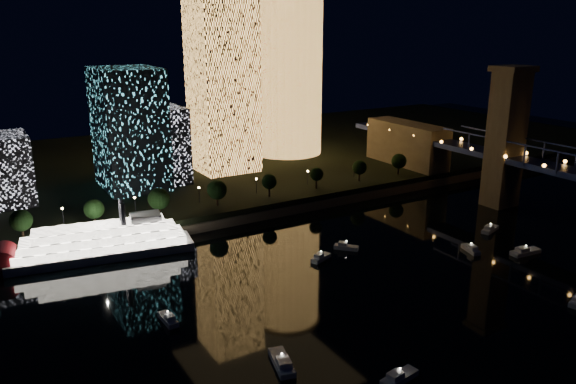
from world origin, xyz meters
name	(u,v)px	position (x,y,z in m)	size (l,w,h in m)	color
ground	(487,304)	(0.00, 0.00, 0.00)	(520.00, 520.00, 0.00)	black
far_bank	(214,160)	(0.00, 160.00, 2.50)	(420.00, 160.00, 5.00)	black
seawall	(302,206)	(0.00, 82.00, 1.50)	(420.00, 6.00, 3.00)	#6B5E4C
tower_cylindrical	(287,67)	(32.22, 146.64, 44.87)	(34.00, 34.00, 79.49)	#FFB051
tower_rectangular	(222,80)	(-6.81, 132.23, 41.93)	(23.21, 23.21, 73.86)	#FFB051
midrise_blocks	(78,146)	(-65.51, 127.52, 22.03)	(90.60, 31.01, 43.86)	silver
riverboat	(93,244)	(-73.58, 75.90, 4.18)	(55.10, 19.58, 16.29)	silver
motorboats	(431,295)	(-9.33, 8.80, 0.81)	(113.25, 78.61, 2.78)	silver
esplanade_trees	(204,192)	(-34.55, 88.00, 10.47)	(165.99, 6.98, 8.99)	black
street_lamps	(199,191)	(-34.00, 94.00, 9.02)	(132.70, 0.70, 5.65)	black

